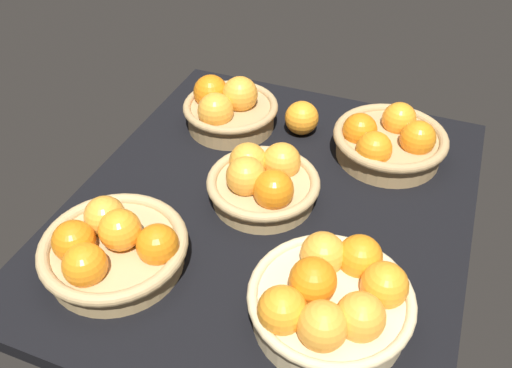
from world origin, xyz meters
TOP-DOWN VIEW (x-y plane):
  - market_tray at (0.00, 0.00)cm, footprint 84.00×72.00cm
  - basket_center at (1.37, 1.93)cm, footprint 21.04×21.04cm
  - basket_far_left at (-22.99, 18.54)cm, footprint 24.16×24.16cm
  - basket_far_right at (21.25, 17.59)cm, footprint 20.74×20.74cm
  - basket_near_right at (22.52, -17.35)cm, footprint 23.11×23.11cm
  - basket_near_left at (-20.49, -17.15)cm, footprint 24.57×24.57cm
  - loose_orange_front_gap at (24.76, 1.77)cm, footprint 7.31×7.31cm

SIDE VIEW (x-z plane):
  - market_tray at x=0.00cm, z-range 0.00..3.00cm
  - loose_orange_front_gap at x=24.76cm, z-range 3.00..10.31cm
  - basket_center at x=1.37cm, z-range 1.94..12.25cm
  - basket_near_right at x=22.52cm, z-range 2.06..12.35cm
  - basket_far_left at x=-22.99cm, z-range 1.76..12.67cm
  - basket_far_right at x=21.25cm, z-range 1.76..13.29cm
  - basket_near_left at x=-20.49cm, z-range 2.16..13.33cm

